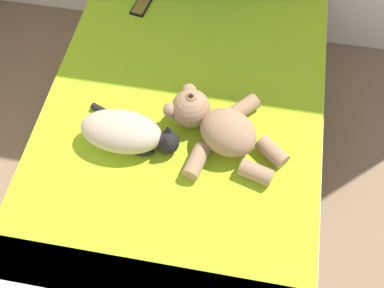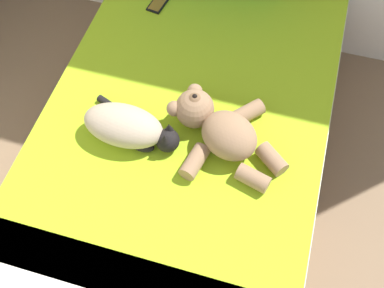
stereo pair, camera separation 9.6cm
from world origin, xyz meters
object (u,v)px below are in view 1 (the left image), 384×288
at_px(bed, 183,143).
at_px(cell_phone, 141,6).
at_px(teddy_bear, 217,126).
at_px(cat, 126,133).

height_order(bed, cell_phone, cell_phone).
bearing_deg(teddy_bear, cell_phone, 124.85).
height_order(cat, teddy_bear, teddy_bear).
bearing_deg(bed, cell_phone, 117.77).
height_order(cat, cell_phone, cat).
relative_size(cat, cell_phone, 2.66).
xyz_separation_m(bed, teddy_bear, (0.17, -0.09, 0.33)).
relative_size(bed, cell_phone, 12.35).
distance_m(bed, cell_phone, 0.75).
xyz_separation_m(cat, cell_phone, (-0.13, 0.80, -0.07)).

